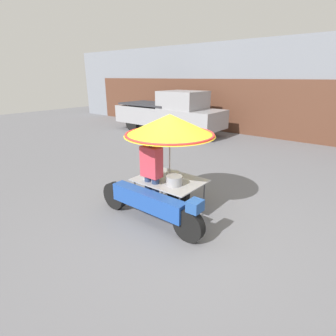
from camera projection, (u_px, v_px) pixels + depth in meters
The scene contains 5 objects.
ground_plane at pixel (177, 225), 4.67m from camera, with size 36.00×36.00×0.00m, color slate.
shopfront_building at pixel (311, 90), 10.74m from camera, with size 28.00×2.06×3.98m.
vendor_motorcycle_cart at pixel (167, 141), 4.69m from camera, with size 2.31×1.66×1.88m.
vendor_person at pixel (152, 172), 4.82m from camera, with size 0.38×0.22×1.52m.
pickup_truck at pixel (170, 113), 12.07m from camera, with size 5.30×1.81×1.91m.
Camera 1 is at (2.41, -3.28, 2.51)m, focal length 28.00 mm.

